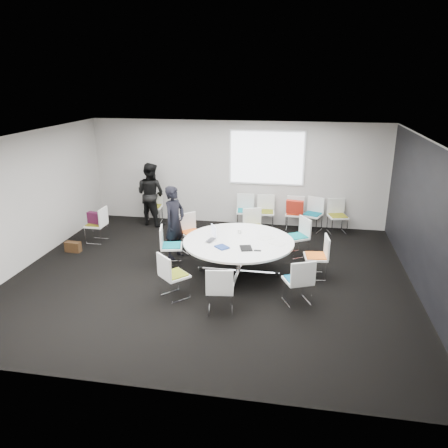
% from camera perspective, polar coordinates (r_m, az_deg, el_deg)
% --- Properties ---
extents(room_shell, '(8.08, 7.08, 2.88)m').
position_cam_1_polar(room_shell, '(8.52, -1.17, 1.74)').
color(room_shell, black).
rests_on(room_shell, ground).
extents(conference_table, '(2.25, 2.25, 0.73)m').
position_cam_1_polar(conference_table, '(8.93, 1.90, -3.29)').
color(conference_table, silver).
rests_on(conference_table, ground).
extents(projection_screen, '(1.90, 0.03, 1.35)m').
position_cam_1_polar(projection_screen, '(11.66, 5.60, 8.58)').
color(projection_screen, white).
rests_on(projection_screen, room_shell).
extents(chair_ring_a, '(0.50, 0.51, 0.88)m').
position_cam_1_polar(chair_ring_a, '(9.06, 11.89, -5.20)').
color(chair_ring_a, silver).
rests_on(chair_ring_a, ground).
extents(chair_ring_b, '(0.63, 0.63, 0.88)m').
position_cam_1_polar(chair_ring_b, '(10.06, 9.48, -2.59)').
color(chair_ring_b, silver).
rests_on(chair_ring_b, ground).
extents(chair_ring_c, '(0.59, 0.59, 0.88)m').
position_cam_1_polar(chair_ring_c, '(10.54, 3.91, -1.36)').
color(chair_ring_c, silver).
rests_on(chair_ring_c, ground).
extents(chair_ring_d, '(0.64, 0.64, 0.88)m').
position_cam_1_polar(chair_ring_d, '(10.20, -4.27, -2.07)').
color(chair_ring_d, silver).
rests_on(chair_ring_d, ground).
extents(chair_ring_e, '(0.54, 0.55, 0.88)m').
position_cam_1_polar(chair_ring_e, '(9.46, -6.89, -3.87)').
color(chair_ring_e, silver).
rests_on(chair_ring_e, ground).
extents(chair_ring_f, '(0.64, 0.64, 0.88)m').
position_cam_1_polar(chair_ring_f, '(8.14, -6.52, -7.77)').
color(chair_ring_f, silver).
rests_on(chair_ring_f, ground).
extents(chair_ring_g, '(0.51, 0.50, 0.88)m').
position_cam_1_polar(chair_ring_g, '(7.62, -0.51, -9.61)').
color(chair_ring_g, silver).
rests_on(chair_ring_g, ground).
extents(chair_ring_h, '(0.60, 0.60, 0.88)m').
position_cam_1_polar(chair_ring_h, '(8.01, 9.58, -8.40)').
color(chair_ring_h, silver).
rests_on(chair_ring_h, ground).
extents(chair_back_a, '(0.51, 0.50, 0.88)m').
position_cam_1_polar(chair_back_a, '(11.81, 2.78, 0.90)').
color(chair_back_a, silver).
rests_on(chair_back_a, ground).
extents(chair_back_b, '(0.49, 0.48, 0.88)m').
position_cam_1_polar(chair_back_b, '(11.75, 5.42, 0.74)').
color(chair_back_b, silver).
rests_on(chair_back_b, ground).
extents(chair_back_c, '(0.48, 0.47, 0.88)m').
position_cam_1_polar(chair_back_c, '(11.73, 9.16, 0.54)').
color(chair_back_c, silver).
rests_on(chair_back_c, ground).
extents(chair_back_d, '(0.60, 0.59, 0.88)m').
position_cam_1_polar(chair_back_d, '(11.73, 11.43, 0.41)').
color(chair_back_d, silver).
rests_on(chair_back_d, ground).
extents(chair_back_e, '(0.56, 0.55, 0.88)m').
position_cam_1_polar(chair_back_e, '(11.74, 14.55, 0.19)').
color(chair_back_e, silver).
rests_on(chair_back_e, ground).
extents(chair_spare_left, '(0.45, 0.46, 0.88)m').
position_cam_1_polar(chair_spare_left, '(11.17, -16.22, -0.92)').
color(chair_spare_left, silver).
rests_on(chair_spare_left, ground).
extents(chair_person_back, '(0.51, 0.49, 0.88)m').
position_cam_1_polar(chair_person_back, '(12.35, -9.17, 1.48)').
color(chair_person_back, silver).
rests_on(chair_person_back, ground).
extents(person_main, '(0.58, 0.70, 1.64)m').
position_cam_1_polar(person_main, '(9.72, -6.48, 0.22)').
color(person_main, black).
rests_on(person_main, ground).
extents(person_back, '(1.00, 0.88, 1.72)m').
position_cam_1_polar(person_back, '(12.04, -9.56, 3.89)').
color(person_back, black).
rests_on(person_back, ground).
extents(laptop, '(0.25, 0.33, 0.02)m').
position_cam_1_polar(laptop, '(8.82, -1.50, -2.18)').
color(laptop, '#333338').
rests_on(laptop, conference_table).
extents(laptop_lid, '(0.16, 0.27, 0.22)m').
position_cam_1_polar(laptop_lid, '(9.03, -1.36, -0.87)').
color(laptop_lid, silver).
rests_on(laptop_lid, conference_table).
extents(notebook_black, '(0.29, 0.35, 0.02)m').
position_cam_1_polar(notebook_black, '(8.46, 2.90, -3.16)').
color(notebook_black, black).
rests_on(notebook_black, conference_table).
extents(tablet_folio, '(0.33, 0.32, 0.03)m').
position_cam_1_polar(tablet_folio, '(8.49, -0.27, -3.03)').
color(tablet_folio, navy).
rests_on(tablet_folio, conference_table).
extents(papers_right, '(0.37, 0.34, 0.00)m').
position_cam_1_polar(papers_right, '(9.02, 5.43, -1.84)').
color(papers_right, white).
rests_on(papers_right, conference_table).
extents(papers_front, '(0.36, 0.33, 0.00)m').
position_cam_1_polar(papers_front, '(8.76, 6.95, -2.53)').
color(papers_front, white).
rests_on(papers_front, conference_table).
extents(cup, '(0.08, 0.08, 0.09)m').
position_cam_1_polar(cup, '(9.24, 2.04, -0.98)').
color(cup, white).
rests_on(cup, conference_table).
extents(phone, '(0.14, 0.08, 0.01)m').
position_cam_1_polar(phone, '(8.37, 4.39, -3.48)').
color(phone, black).
rests_on(phone, conference_table).
extents(maroon_bag, '(0.42, 0.23, 0.28)m').
position_cam_1_polar(maroon_bag, '(11.07, -16.46, 0.76)').
color(maroon_bag, '#41112B').
rests_on(maroon_bag, chair_spare_left).
extents(brown_bag, '(0.37, 0.18, 0.24)m').
position_cam_1_polar(brown_bag, '(10.77, -19.12, -2.84)').
color(brown_bag, '#362211').
rests_on(brown_bag, ground).
extents(red_jacket, '(0.46, 0.23, 0.36)m').
position_cam_1_polar(red_jacket, '(11.39, 9.24, 2.22)').
color(red_jacket, '#AB2315').
rests_on(red_jacket, chair_back_c).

